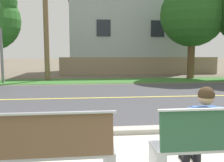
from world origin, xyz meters
TOP-DOWN VIEW (x-y plane):
  - ground_plane at (0.00, 8.00)m, footprint 140.00×140.00m
  - curb_edge at (0.00, 2.35)m, footprint 44.00×0.30m
  - street_asphalt at (0.00, 6.50)m, footprint 52.00×8.00m
  - road_centre_line at (0.00, 6.50)m, footprint 48.00×0.14m
  - far_verge_grass at (0.00, 12.25)m, footprint 48.00×2.80m
  - bench_left at (-1.17, 0.41)m, footprint 1.81×0.48m
  - bench_right at (1.17, 0.41)m, footprint 1.81×0.48m
  - seated_person_blue at (1.00, 0.58)m, footprint 0.52×0.68m
  - streetlamp at (-5.43, 12.03)m, footprint 0.24×2.10m
  - shade_tree_left at (6.68, 13.26)m, footprint 4.32×4.32m
  - garden_wall at (3.77, 16.66)m, footprint 13.00×0.36m
  - house_across_street at (2.95, 19.86)m, footprint 10.47×6.91m

SIDE VIEW (x-z plane):
  - ground_plane at x=0.00m, z-range 0.00..0.00m
  - street_asphalt at x=0.00m, z-range 0.00..0.01m
  - far_verge_grass at x=0.00m, z-range 0.00..0.02m
  - road_centre_line at x=0.00m, z-range 0.01..0.01m
  - curb_edge at x=0.00m, z-range 0.00..0.11m
  - bench_left at x=-1.17m, z-range -0.05..0.96m
  - bench_right at x=1.17m, z-range -0.05..0.96m
  - seated_person_blue at x=1.00m, z-range 0.05..1.30m
  - garden_wall at x=3.77m, z-range 0.00..1.40m
  - house_across_street at x=2.95m, z-range 0.05..7.35m
  - streetlamp at x=-5.43m, z-range 0.52..8.39m
  - shade_tree_left at x=6.68m, z-range 1.07..8.20m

